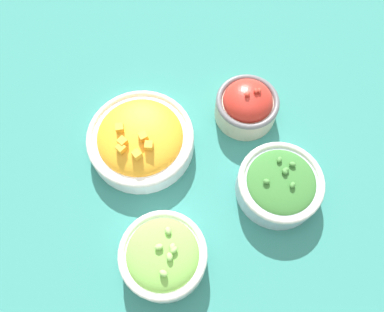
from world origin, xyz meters
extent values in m
plane|color=#337F75|center=(0.00, 0.00, 0.00)|extent=(3.00, 3.00, 0.00)
cylinder|color=white|center=(-0.07, -0.09, 0.02)|extent=(0.21, 0.21, 0.04)
torus|color=silver|center=(-0.07, -0.09, 0.04)|extent=(0.21, 0.21, 0.01)
ellipsoid|color=orange|center=(-0.07, -0.09, 0.04)|extent=(0.17, 0.17, 0.05)
cube|color=#F4A828|center=(-0.03, -0.08, 0.07)|extent=(0.02, 0.02, 0.01)
cube|color=#F4A828|center=(-0.05, -0.08, 0.07)|extent=(0.02, 0.02, 0.01)
cube|color=#F4A828|center=(-0.04, -0.13, 0.07)|extent=(0.02, 0.02, 0.01)
cube|color=#F4A828|center=(-0.08, -0.12, 0.07)|extent=(0.02, 0.02, 0.01)
cube|color=#F4A828|center=(-0.05, -0.12, 0.07)|extent=(0.02, 0.02, 0.01)
cube|color=#F4A828|center=(-0.02, -0.10, 0.07)|extent=(0.02, 0.02, 0.01)
cylinder|color=#B2C1CC|center=(0.11, 0.14, 0.02)|extent=(0.16, 0.16, 0.05)
torus|color=silver|center=(0.11, 0.14, 0.05)|extent=(0.16, 0.16, 0.01)
ellipsoid|color=#387533|center=(0.11, 0.14, 0.05)|extent=(0.13, 0.13, 0.02)
ellipsoid|color=#47893D|center=(0.10, 0.15, 0.07)|extent=(0.01, 0.01, 0.01)
ellipsoid|color=#47893D|center=(0.07, 0.15, 0.06)|extent=(0.02, 0.02, 0.01)
ellipsoid|color=#47893D|center=(0.13, 0.15, 0.07)|extent=(0.02, 0.02, 0.01)
ellipsoid|color=#47893D|center=(0.10, 0.15, 0.07)|extent=(0.01, 0.01, 0.01)
ellipsoid|color=#47893D|center=(0.11, 0.11, 0.06)|extent=(0.01, 0.02, 0.01)
ellipsoid|color=#47893D|center=(0.09, 0.17, 0.06)|extent=(0.01, 0.02, 0.01)
cylinder|color=white|center=(0.17, -0.11, 0.03)|extent=(0.15, 0.15, 0.05)
torus|color=silver|center=(0.17, -0.11, 0.05)|extent=(0.15, 0.15, 0.01)
ellipsoid|color=#7ABC4C|center=(0.17, -0.11, 0.05)|extent=(0.13, 0.13, 0.04)
ellipsoid|color=#99D166|center=(0.14, -0.09, 0.07)|extent=(0.01, 0.01, 0.01)
ellipsoid|color=#99D166|center=(0.16, -0.09, 0.08)|extent=(0.02, 0.02, 0.01)
ellipsoid|color=#99D166|center=(0.17, -0.09, 0.08)|extent=(0.02, 0.02, 0.01)
ellipsoid|color=#99D166|center=(0.18, -0.10, 0.08)|extent=(0.02, 0.01, 0.01)
ellipsoid|color=#99D166|center=(0.20, -0.12, 0.07)|extent=(0.02, 0.02, 0.01)
ellipsoid|color=#99D166|center=(0.16, -0.11, 0.08)|extent=(0.01, 0.02, 0.01)
cylinder|color=beige|center=(-0.07, 0.14, 0.03)|extent=(0.13, 0.13, 0.05)
torus|color=slate|center=(-0.07, 0.14, 0.05)|extent=(0.13, 0.13, 0.01)
ellipsoid|color=red|center=(-0.07, 0.14, 0.05)|extent=(0.10, 0.10, 0.06)
ellipsoid|color=red|center=(-0.06, 0.14, 0.09)|extent=(0.01, 0.01, 0.01)
ellipsoid|color=red|center=(-0.07, 0.13, 0.09)|extent=(0.01, 0.01, 0.01)
ellipsoid|color=red|center=(-0.07, 0.16, 0.09)|extent=(0.01, 0.01, 0.01)
ellipsoid|color=red|center=(-0.07, 0.15, 0.09)|extent=(0.01, 0.01, 0.01)
camera|label=1|loc=(0.28, -0.09, 0.70)|focal=35.00mm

